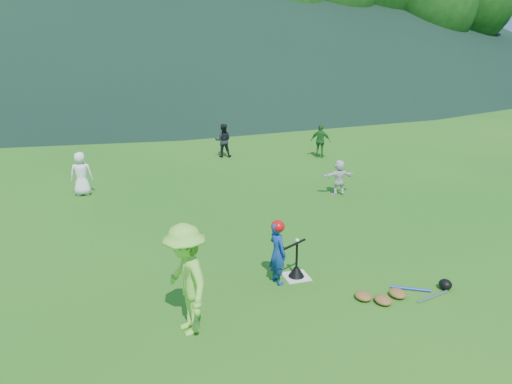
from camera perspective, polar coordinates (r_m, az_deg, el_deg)
ground at (r=9.40m, az=4.61°, el=-9.67°), size 120.00×120.00×0.00m
home_plate at (r=9.40m, az=4.61°, el=-9.61°), size 0.45×0.45×0.02m
baseball at (r=9.09m, az=4.73°, el=-5.53°), size 0.08×0.08×0.08m
batter_child at (r=8.95m, az=2.48°, el=-6.94°), size 0.36×0.48×1.17m
adult_coach at (r=7.50m, az=-8.01°, el=-9.89°), size 0.84×1.21×1.72m
fielder_a at (r=14.63m, az=-19.35°, el=1.99°), size 0.63×0.45×1.22m
fielder_b at (r=18.26m, az=-3.77°, el=5.90°), size 0.69×0.60×1.22m
fielder_c at (r=18.28m, az=7.40°, el=5.80°), size 0.76×0.66×1.22m
fielder_d at (r=14.03m, az=9.47°, el=1.65°), size 0.95×0.37×1.01m
batting_tee at (r=9.35m, az=4.63°, el=-8.96°), size 0.30×0.30×0.68m
batter_gear at (r=8.77m, az=2.67°, el=-4.11°), size 0.71×0.32×0.53m
equipment_pile at (r=9.03m, az=15.93°, el=-11.10°), size 1.80×0.66×0.19m
outfield_fence at (r=36.05m, az=-12.43°, el=11.45°), size 70.07×0.08×1.33m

